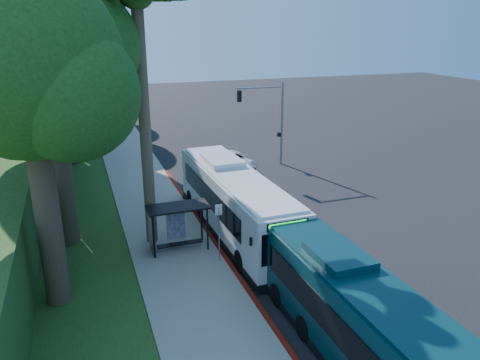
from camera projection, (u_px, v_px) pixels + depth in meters
name	position (u px, v px, depth m)	size (l,w,h in m)	color
ground	(277.00, 213.00, 29.88)	(140.00, 140.00, 0.00)	black
sidewalk	(163.00, 228.00, 27.54)	(4.50, 70.00, 0.12)	gray
red_curb	(221.00, 252.00, 24.70)	(0.25, 30.00, 0.13)	maroon
grass_verge	(61.00, 211.00, 30.19)	(8.00, 70.00, 0.06)	#234719
bus_shelter	(173.00, 219.00, 24.44)	(3.20, 1.51, 2.55)	black
stop_sign_pole	(219.00, 225.00, 23.04)	(0.35, 0.06, 3.17)	gray
traffic_signal_pole	(271.00, 114.00, 38.60)	(4.10, 0.30, 7.00)	gray
palm_tree	(137.00, 4.00, 21.98)	(4.20, 4.20, 14.40)	#4C3F2D
tree_0	(45.00, 30.00, 22.34)	(8.40, 8.00, 15.70)	#382B1E
tree_1	(30.00, 2.00, 28.68)	(10.50, 10.00, 18.26)	#382B1E
tree_2	(61.00, 37.00, 37.01)	(8.82, 8.40, 15.12)	#382B1E
tree_3	(36.00, 18.00, 43.03)	(10.08, 9.60, 17.28)	#382B1E
tree_4	(67.00, 40.00, 51.69)	(8.40, 8.00, 14.14)	#382B1E
tree_5	(76.00, 44.00, 59.39)	(7.35, 7.00, 12.86)	#382B1E
tree_6	(30.00, 75.00, 17.30)	(7.56, 7.20, 13.74)	#382B1E
white_bus	(235.00, 201.00, 26.59)	(3.10, 13.25, 3.93)	silver
teal_bus	(365.00, 324.00, 15.97)	(2.72, 12.18, 3.62)	#092B32
pickup	(234.00, 160.00, 38.90)	(2.22, 4.82, 1.34)	silver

